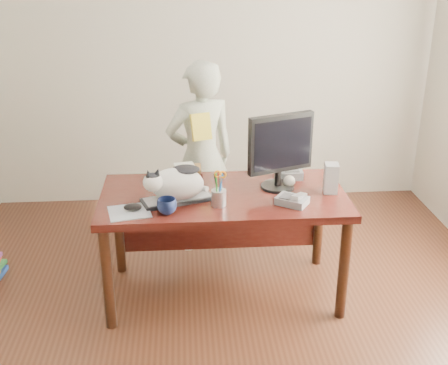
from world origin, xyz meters
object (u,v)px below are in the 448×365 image
baseball (289,181)px  calculator (291,172)px  pen_cup (219,196)px  speaker (331,178)px  monitor (280,148)px  keyboard (178,199)px  desk (223,209)px  book_stack (186,171)px  mouse (133,207)px  coffee_mug (167,206)px  person (201,158)px  cat (175,183)px  phone (293,200)px

baseball → calculator: baseball is taller
pen_cup → speaker: (0.74, 0.15, 0.03)m
monitor → baseball: bearing=-0.7°
keyboard → baseball: 0.77m
desk → calculator: calculator is taller
keyboard → pen_cup: pen_cup is taller
keyboard → book_stack: book_stack is taller
speaker → mouse: bearing=-162.7°
mouse → baseball: (1.02, 0.30, 0.01)m
coffee_mug → person: size_ratio=0.08×
keyboard → calculator: calculator is taller
speaker → person: bearing=147.6°
keyboard → calculator: (0.79, 0.37, 0.02)m
cat → calculator: (0.81, 0.38, -0.10)m
mouse → cat: bearing=12.7°
baseball → book_stack: bearing=159.3°
monitor → pen_cup: (-0.42, -0.24, -0.22)m
desk → monitor: 0.57m
desk → mouse: 0.66m
desk → phone: bearing=-32.9°
person → mouse: bearing=44.0°
monitor → pen_cup: 0.53m
cat → monitor: monitor is taller
cat → person: (0.19, 0.79, -0.13)m
monitor → calculator: monitor is taller
phone → calculator: bearing=114.3°
monitor → pen_cup: bearing=-170.7°
keyboard → person: bearing=59.1°
baseball → keyboard: bearing=-166.6°
cat → mouse: cat is taller
mouse → calculator: size_ratio=0.60×
person → pen_cup: bearing=75.5°
baseball → person: person is taller
cat → speaker: (1.01, 0.08, -0.03)m
coffee_mug → person: (0.24, 0.96, -0.05)m
coffee_mug → book_stack: size_ratio=0.52×
desk → cat: 0.45m
phone → book_stack: phone is taller
coffee_mug → baseball: 0.88m
pen_cup → coffee_mug: (-0.32, -0.09, -0.02)m
keyboard → phone: (0.72, -0.10, 0.02)m
desk → phone: 0.53m
monitor → pen_cup: monitor is taller
phone → keyboard: bearing=-154.6°
coffee_mug → cat: bearing=73.5°
speaker → baseball: size_ratio=2.48×
cat → person: person is taller
baseball → person: (-0.57, 0.61, -0.04)m
coffee_mug → phone: size_ratio=0.52×
monitor → mouse: monitor is taller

